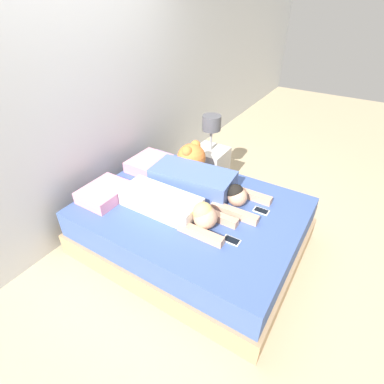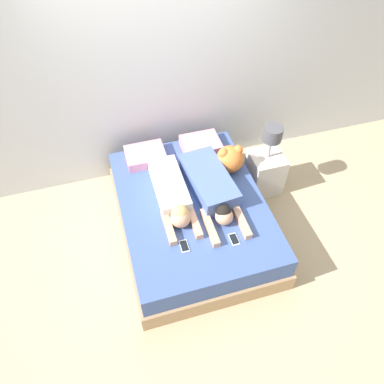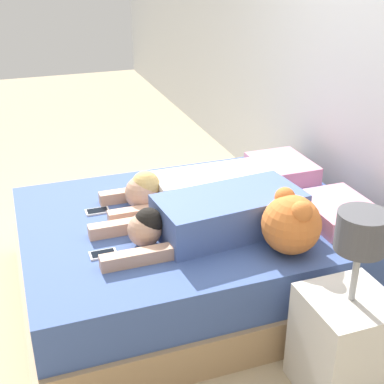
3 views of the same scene
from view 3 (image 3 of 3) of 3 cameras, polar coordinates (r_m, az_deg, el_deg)
name	(u,v)px [view 3 (image 3 of 3)]	position (r m, az deg, el deg)	size (l,w,h in m)	color
ground_plane	(192,285)	(3.38, 0.00, -9.93)	(12.00, 12.00, 0.00)	tan
wall_back	(377,62)	(3.38, 19.18, 12.95)	(12.00, 0.06, 2.60)	silver
bed	(192,252)	(3.24, 0.00, -6.42)	(1.54, 2.00, 0.49)	tan
pillow_head_left	(282,168)	(3.65, 9.55, 2.52)	(0.44, 0.36, 0.11)	pink
pillow_head_right	(338,211)	(3.15, 15.27, -1.97)	(0.44, 0.36, 0.11)	pink
person_left	(191,187)	(3.26, -0.06, 0.52)	(0.33, 1.05, 0.23)	silver
person_right	(215,216)	(2.89, 2.44, -2.54)	(0.45, 1.16, 0.21)	#4C66A5
cell_phone_left	(97,211)	(3.20, -10.06, -2.02)	(0.08, 0.14, 0.01)	silver
cell_phone_right	(103,254)	(2.78, -9.46, -6.54)	(0.08, 0.14, 0.01)	silver
plush_toy	(291,223)	(2.74, 10.56, -3.28)	(0.31, 0.31, 0.32)	orange
nightstand	(345,336)	(2.61, 16.05, -14.51)	(0.38, 0.38, 0.95)	beige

